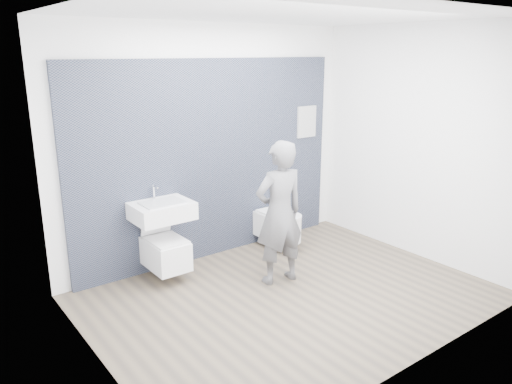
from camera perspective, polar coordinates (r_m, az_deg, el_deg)
ground at (r=5.36m, az=3.95°, el=-11.77°), size 4.00×4.00×0.00m
room_shell at (r=4.80m, az=4.34°, el=6.94°), size 4.00×4.00×4.00m
tile_wall at (r=6.43m, az=-4.71°, el=-6.90°), size 3.60×0.06×2.40m
washbasin at (r=5.55m, az=-10.70°, el=-2.09°), size 0.64×0.48×0.48m
toilet_square at (r=5.69m, az=-10.31°, el=-6.70°), size 0.38×0.55×0.73m
toilet_rounded at (r=6.47m, az=2.77°, el=-3.86°), size 0.39×0.65×0.35m
info_placard at (r=7.24m, az=5.47°, el=-4.26°), size 0.32×0.03×0.42m
visitor at (r=5.38m, az=2.69°, el=-2.43°), size 0.62×0.45×1.59m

